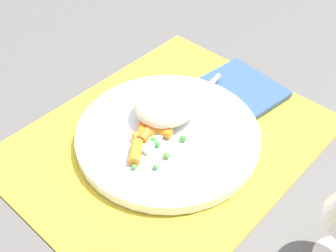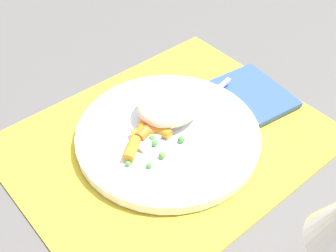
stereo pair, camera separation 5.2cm
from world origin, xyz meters
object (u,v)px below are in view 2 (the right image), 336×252
plate (168,135)px  carrot_portion (147,132)px  napkin (251,95)px  fork (180,120)px  rice_mound (169,104)px

plate → carrot_portion: carrot_portion is taller
carrot_portion → napkin: carrot_portion is taller
carrot_portion → fork: size_ratio=0.44×
plate → fork: (-0.02, -0.00, 0.01)m
plate → carrot_portion: size_ratio=2.88×
fork → rice_mound: bearing=-85.5°
plate → rice_mound: size_ratio=2.68×
rice_mound → carrot_portion: 0.05m
fork → plate: bearing=9.0°
plate → napkin: size_ratio=2.13×
plate → napkin: 0.16m
rice_mound → carrot_portion: size_ratio=1.07×
carrot_portion → fork: carrot_portion is taller
plate → rice_mound: 0.04m
fork → napkin: 0.13m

